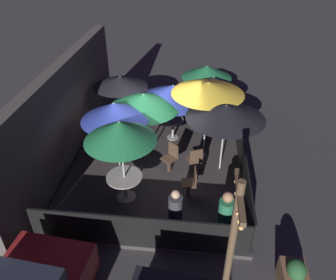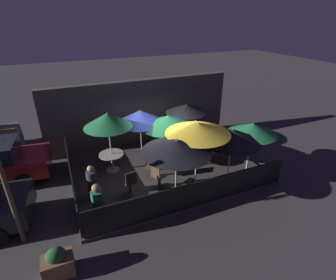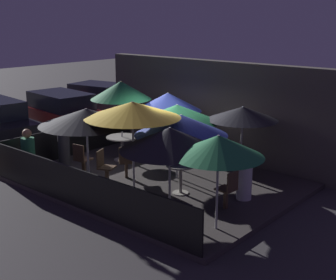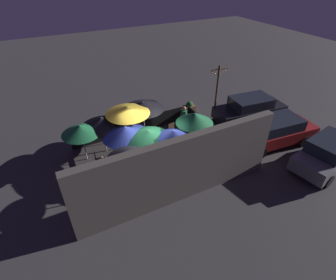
{
  "view_description": "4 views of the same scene",
  "coord_description": "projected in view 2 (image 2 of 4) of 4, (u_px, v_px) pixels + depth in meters",
  "views": [
    {
      "loc": [
        -8.59,
        -1.23,
        6.52
      ],
      "look_at": [
        -0.51,
        -0.37,
        1.12
      ],
      "focal_mm": 35.0,
      "sensor_mm": 36.0,
      "label": 1
    },
    {
      "loc": [
        -3.53,
        -8.53,
        5.87
      ],
      "look_at": [
        0.13,
        -0.06,
        1.38
      ],
      "focal_mm": 28.0,
      "sensor_mm": 36.0,
      "label": 2
    },
    {
      "loc": [
        8.16,
        -8.92,
        4.43
      ],
      "look_at": [
        0.28,
        0.18,
        1.25
      ],
      "focal_mm": 50.0,
      "sensor_mm": 36.0,
      "label": 3
    },
    {
      "loc": [
        4.1,
        9.74,
        8.62
      ],
      "look_at": [
        -0.77,
        0.24,
        1.15
      ],
      "focal_mm": 28.0,
      "sensor_mm": 36.0,
      "label": 4
    }
  ],
  "objects": [
    {
      "name": "planter_box",
      "position": [
        58.0,
        263.0,
        6.38
      ],
      "size": [
        0.74,
        0.52,
        0.85
      ],
      "color": "brown",
      "rests_on": "ground_plane"
    },
    {
      "name": "patio_umbrella_8",
      "position": [
        168.0,
        121.0,
        10.53
      ],
      "size": [
        2.22,
        2.22,
        2.05
      ],
      "color": "#B2B2B7",
      "rests_on": "patio_deck"
    },
    {
      "name": "dining_table_2",
      "position": [
        194.0,
        153.0,
        10.67
      ],
      "size": [
        0.74,
        0.74,
        0.76
      ],
      "color": "#9E998E",
      "rests_on": "patio_deck"
    },
    {
      "name": "patio_chair_0",
      "position": [
        130.0,
        181.0,
        9.04
      ],
      "size": [
        0.45,
        0.45,
        0.93
      ],
      "rotation": [
        0.0,
        0.0,
        1.71
      ],
      "color": "#4C3828",
      "rests_on": "patio_deck"
    },
    {
      "name": "fence_front",
      "position": [
        196.0,
        194.0,
        8.44
      ],
      "size": [
        7.09,
        0.05,
        0.95
      ],
      "color": "black",
      "rests_on": "patio_deck"
    },
    {
      "name": "patio_umbrella_4",
      "position": [
        198.0,
        128.0,
        8.85
      ],
      "size": [
        2.25,
        2.25,
        2.42
      ],
      "color": "#B2B2B7",
      "rests_on": "patio_deck"
    },
    {
      "name": "patron_1",
      "position": [
        214.0,
        140.0,
        11.77
      ],
      "size": [
        0.48,
        0.48,
        1.29
      ],
      "rotation": [
        0.0,
        0.0,
        4.36
      ],
      "color": "silver",
      "rests_on": "patio_deck"
    },
    {
      "name": "patron_0",
      "position": [
        98.0,
        204.0,
        7.83
      ],
      "size": [
        0.51,
        0.51,
        1.31
      ],
      "rotation": [
        0.0,
        0.0,
        0.5
      ],
      "color": "#236642",
      "rests_on": "patio_deck"
    },
    {
      "name": "patio_umbrella_3",
      "position": [
        176.0,
        146.0,
        8.15
      ],
      "size": [
        2.27,
        2.27,
        2.21
      ],
      "color": "#B2B2B7",
      "rests_on": "patio_deck"
    },
    {
      "name": "patio_chair_2",
      "position": [
        153.0,
        166.0,
        9.97
      ],
      "size": [
        0.56,
        0.56,
        0.93
      ],
      "rotation": [
        0.0,
        0.0,
        2.44
      ],
      "color": "#4C3828",
      "rests_on": "patio_deck"
    },
    {
      "name": "patio_umbrella_7",
      "position": [
        140.0,
        117.0,
        10.73
      ],
      "size": [
        1.98,
        1.98,
        2.19
      ],
      "color": "#B2B2B7",
      "rests_on": "patio_deck"
    },
    {
      "name": "patio_chair_1",
      "position": [
        158.0,
        176.0,
        9.34
      ],
      "size": [
        0.53,
        0.53,
        0.94
      ],
      "rotation": [
        0.0,
        0.0,
        0.41
      ],
      "color": "#4C3828",
      "rests_on": "patio_deck"
    },
    {
      "name": "patio_umbrella_1",
      "position": [
        186.0,
        109.0,
        11.89
      ],
      "size": [
        1.89,
        1.89,
        2.01
      ],
      "color": "#B2B2B7",
      "rests_on": "patio_deck"
    },
    {
      "name": "building_wall",
      "position": [
        141.0,
        112.0,
        12.57
      ],
      "size": [
        8.89,
        0.36,
        3.13
      ],
      "color": "#4C4742",
      "rests_on": "ground_plane"
    },
    {
      "name": "dining_table_0",
      "position": [
        112.0,
        157.0,
        10.38
      ],
      "size": [
        0.97,
        0.97,
        0.74
      ],
      "color": "#9E998E",
      "rests_on": "patio_deck"
    },
    {
      "name": "patron_2",
      "position": [
        92.0,
        183.0,
        8.84
      ],
      "size": [
        0.49,
        0.49,
        1.25
      ],
      "rotation": [
        0.0,
        0.0,
        0.62
      ],
      "color": "#333338",
      "rests_on": "patio_deck"
    },
    {
      "name": "fence_side_left",
      "position": [
        71.0,
        177.0,
        9.32
      ],
      "size": [
        0.05,
        5.13,
        0.95
      ],
      "color": "black",
      "rests_on": "patio_deck"
    },
    {
      "name": "patio_deck",
      "position": [
        165.0,
        169.0,
        10.84
      ],
      "size": [
        7.29,
        5.33,
        0.12
      ],
      "color": "#383333",
      "rests_on": "ground_plane"
    },
    {
      "name": "patio_umbrella_5",
      "position": [
        252.0,
        129.0,
        9.91
      ],
      "size": [
        1.88,
        1.88,
        2.02
      ],
      "color": "#B2B2B7",
      "rests_on": "patio_deck"
    },
    {
      "name": "dining_table_1",
      "position": [
        185.0,
        134.0,
        12.45
      ],
      "size": [
        0.8,
        0.8,
        0.7
      ],
      "color": "#9E998E",
      "rests_on": "patio_deck"
    },
    {
      "name": "patio_umbrella_6",
      "position": [
        232.0,
        136.0,
        9.33
      ],
      "size": [
        2.16,
        2.16,
        2.05
      ],
      "color": "#B2B2B7",
      "rests_on": "patio_deck"
    },
    {
      "name": "ground_plane",
      "position": [
        165.0,
        170.0,
        10.87
      ],
      "size": [
        60.0,
        60.0,
        0.0
      ],
      "primitive_type": "plane",
      "color": "#383538"
    },
    {
      "name": "light_post",
      "position": [
        5.0,
        182.0,
        6.6
      ],
      "size": [
        1.1,
        0.12,
        3.62
      ],
      "color": "brown",
      "rests_on": "ground_plane"
    },
    {
      "name": "patio_umbrella_2",
      "position": [
        195.0,
        127.0,
        10.16
      ],
      "size": [
        2.29,
        2.29,
        2.02
      ],
      "color": "#B2B2B7",
      "rests_on": "patio_deck"
    },
    {
      "name": "patio_chair_3",
      "position": [
        225.0,
        149.0,
        11.17
      ],
      "size": [
        0.42,
        0.42,
        0.94
      ],
      "rotation": [
        0.0,
        0.0,
        3.09
      ],
      "color": "#4C3828",
      "rests_on": "patio_deck"
    },
    {
      "name": "patio_umbrella_0",
      "position": [
        108.0,
        120.0,
        9.69
      ],
      "size": [
        1.83,
        1.83,
        2.45
      ],
      "color": "#B2B2B7",
      "rests_on": "patio_deck"
    }
  ]
}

